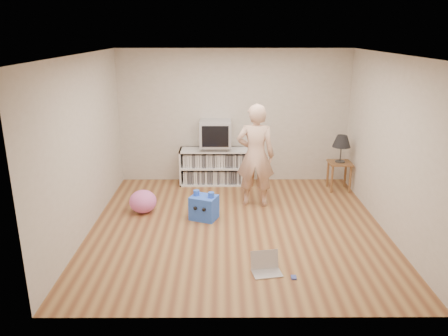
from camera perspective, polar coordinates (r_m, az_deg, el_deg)
name	(u,v)px	position (r m, az deg, el deg)	size (l,w,h in m)	color
ground	(237,227)	(6.85, 1.68, -7.66)	(4.50, 4.50, 0.00)	brown
walls	(238,146)	(6.41, 1.79, 2.91)	(4.52, 4.52, 2.60)	beige
ceiling	(238,54)	(6.21, 1.91, 14.60)	(4.50, 4.50, 0.01)	white
media_unit	(216,166)	(8.62, -1.09, 0.24)	(1.40, 0.45, 0.70)	white
dvd_deck	(216,148)	(8.50, -1.11, 2.68)	(0.45, 0.35, 0.07)	gray
crt_tv	(215,133)	(8.43, -1.12, 4.55)	(0.60, 0.53, 0.50)	#A6A6AB
side_table	(339,169)	(8.53, 14.84, -0.10)	(0.42, 0.42, 0.55)	brown
table_lamp	(342,142)	(8.39, 15.12, 3.32)	(0.34, 0.34, 0.52)	#333333
person	(256,156)	(7.42, 4.14, 1.62)	(0.65, 0.43, 1.78)	beige
laptop	(266,266)	(5.68, 5.47, -12.67)	(0.40, 0.35, 0.25)	silver
playing_cards	(294,277)	(5.61, 9.09, -13.93)	(0.07, 0.09, 0.02)	#4051AC
plush_blue	(204,207)	(7.05, -2.64, -5.13)	(0.50, 0.45, 0.47)	blue
plush_pink	(143,201)	(7.42, -10.54, -4.32)	(0.45, 0.45, 0.38)	#DF67BB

